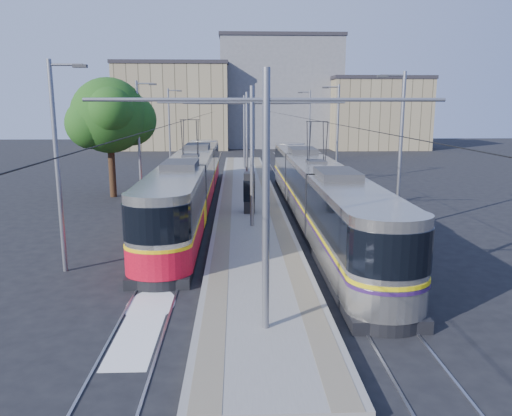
{
  "coord_description": "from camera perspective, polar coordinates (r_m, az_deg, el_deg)",
  "views": [
    {
      "loc": [
        -0.76,
        -16.9,
        6.36
      ],
      "look_at": [
        0.13,
        6.15,
        1.6
      ],
      "focal_mm": 35.0,
      "sensor_mm": 36.0,
      "label": 1
    }
  ],
  "objects": [
    {
      "name": "catenary",
      "position": [
        31.12,
        -0.82,
        8.27
      ],
      "size": [
        9.2,
        70.0,
        7.0
      ],
      "color": "gray",
      "rests_on": "platform"
    },
    {
      "name": "tram_right",
      "position": [
        27.85,
        6.83,
        2.27
      ],
      "size": [
        2.43,
        28.97,
        5.5
      ],
      "color": "black",
      "rests_on": "ground"
    },
    {
      "name": "tree",
      "position": [
        36.39,
        -15.85,
        9.99
      ],
      "size": [
        5.67,
        5.25,
        8.24
      ],
      "color": "#382314",
      "rests_on": "ground"
    },
    {
      "name": "platform",
      "position": [
        34.48,
        -0.92,
        1.28
      ],
      "size": [
        4.0,
        50.0,
        0.3
      ],
      "primitive_type": "cube",
      "color": "gray",
      "rests_on": "ground"
    },
    {
      "name": "shelter",
      "position": [
        28.58,
        -0.75,
        1.89
      ],
      "size": [
        0.71,
        1.09,
        2.31
      ],
      "rotation": [
        0.0,
        0.0,
        -0.07
      ],
      "color": "black",
      "rests_on": "platform"
    },
    {
      "name": "ground",
      "position": [
        18.08,
        0.34,
        -8.94
      ],
      "size": [
        160.0,
        160.0,
        0.0
      ],
      "primitive_type": "plane",
      "color": "black",
      "rests_on": "ground"
    },
    {
      "name": "tactile_strip_right",
      "position": [
        34.51,
        1.49,
        1.55
      ],
      "size": [
        0.7,
        50.0,
        0.01
      ],
      "primitive_type": "cube",
      "color": "gray",
      "rests_on": "platform"
    },
    {
      "name": "street_lamps",
      "position": [
        37.97,
        -1.08,
        8.37
      ],
      "size": [
        15.18,
        38.22,
        8.0
      ],
      "color": "gray",
      "rests_on": "ground"
    },
    {
      "name": "building_centre",
      "position": [
        81.21,
        2.62,
        13.03
      ],
      "size": [
        18.36,
        14.28,
        16.6
      ],
      "color": "slate",
      "rests_on": "ground"
    },
    {
      "name": "track_arrow",
      "position": [
        15.55,
        -12.85,
        -12.78
      ],
      "size": [
        1.2,
        5.0,
        0.01
      ],
      "primitive_type": "cube",
      "color": "silver",
      "rests_on": "ground"
    },
    {
      "name": "tactile_strip_left",
      "position": [
        34.45,
        -3.33,
        1.52
      ],
      "size": [
        0.7,
        50.0,
        0.01
      ],
      "primitive_type": "cube",
      "color": "gray",
      "rests_on": "platform"
    },
    {
      "name": "building_right",
      "position": [
        77.74,
        13.5,
        10.51
      ],
      "size": [
        14.28,
        10.2,
        10.44
      ],
      "color": "gray",
      "rests_on": "ground"
    },
    {
      "name": "rails",
      "position": [
        34.5,
        -0.92,
        1.06
      ],
      "size": [
        8.71,
        70.0,
        0.03
      ],
      "color": "gray",
      "rests_on": "ground"
    },
    {
      "name": "building_left",
      "position": [
        77.46,
        -9.26,
        11.43
      ],
      "size": [
        16.32,
        12.24,
        12.48
      ],
      "color": "gray",
      "rests_on": "ground"
    },
    {
      "name": "tram_left",
      "position": [
        31.32,
        -7.4,
        3.02
      ],
      "size": [
        2.43,
        28.9,
        5.5
      ],
      "color": "black",
      "rests_on": "ground"
    }
  ]
}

